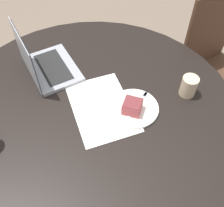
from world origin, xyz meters
TOP-DOWN VIEW (x-y plane):
  - ground_plane at (0.00, 0.00)m, footprint 12.00×12.00m
  - dining_table at (0.00, 0.00)m, footprint 1.37×1.37m
  - chair at (-0.71, 0.62)m, footprint 0.59×0.59m
  - paper_document at (-0.02, 0.05)m, footprint 0.45×0.42m
  - plate at (-0.05, 0.19)m, footprint 0.22×0.22m
  - cake_slice at (-0.03, 0.19)m, footprint 0.08×0.08m
  - fork at (-0.09, 0.21)m, footprint 0.17×0.07m
  - coffee_glass at (-0.20, 0.42)m, footprint 0.07×0.07m
  - laptop at (-0.18, -0.28)m, footprint 0.38×0.38m

SIDE VIEW (x-z plane):
  - ground_plane at x=0.00m, z-range 0.00..0.00m
  - chair at x=-0.71m, z-range 0.00..0.96m
  - dining_table at x=0.00m, z-range 0.24..0.98m
  - paper_document at x=-0.02m, z-range 0.74..0.74m
  - plate at x=-0.05m, z-range 0.74..0.75m
  - fork at x=-0.09m, z-range 0.75..0.75m
  - cake_slice at x=-0.03m, z-range 0.75..0.81m
  - laptop at x=-0.18m, z-range 0.66..0.91m
  - coffee_glass at x=-0.20m, z-range 0.74..0.84m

